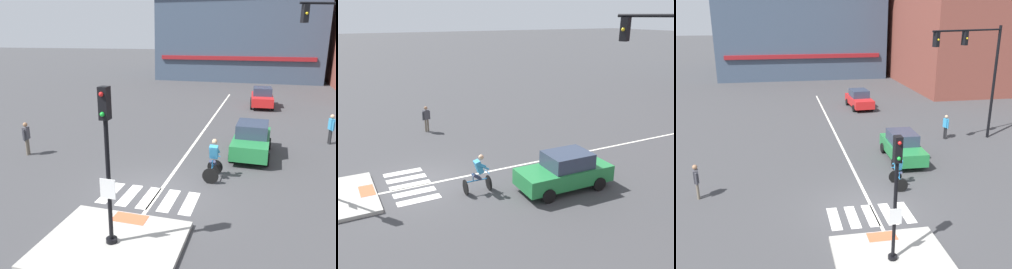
% 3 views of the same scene
% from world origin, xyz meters
% --- Properties ---
extents(ground_plane, '(300.00, 300.00, 0.00)m').
position_xyz_m(ground_plane, '(0.00, 0.00, 0.00)').
color(ground_plane, '#3D3D3F').
extents(traffic_island, '(3.92, 3.38, 0.15)m').
position_xyz_m(traffic_island, '(0.00, -3.68, 0.07)').
color(traffic_island, '#A3A099').
rests_on(traffic_island, ground).
extents(tactile_pad_front, '(1.10, 0.60, 0.01)m').
position_xyz_m(tactile_pad_front, '(0.00, -2.34, 0.15)').
color(tactile_pad_front, '#DB5B38').
rests_on(tactile_pad_front, traffic_island).
extents(signal_pole, '(0.44, 0.38, 4.38)m').
position_xyz_m(signal_pole, '(0.00, -3.68, 2.79)').
color(signal_pole, black).
rests_on(signal_pole, traffic_island).
extents(crosswalk_stripe_a, '(0.44, 1.80, 0.01)m').
position_xyz_m(crosswalk_stripe_a, '(-1.54, -0.52, 0.00)').
color(crosswalk_stripe_a, silver).
rests_on(crosswalk_stripe_a, ground).
extents(crosswalk_stripe_b, '(0.44, 1.80, 0.01)m').
position_xyz_m(crosswalk_stripe_b, '(-0.77, -0.52, 0.00)').
color(crosswalk_stripe_b, silver).
rests_on(crosswalk_stripe_b, ground).
extents(crosswalk_stripe_c, '(0.44, 1.80, 0.01)m').
position_xyz_m(crosswalk_stripe_c, '(0.00, -0.52, 0.00)').
color(crosswalk_stripe_c, silver).
rests_on(crosswalk_stripe_c, ground).
extents(crosswalk_stripe_d, '(0.44, 1.80, 0.01)m').
position_xyz_m(crosswalk_stripe_d, '(0.77, -0.52, 0.00)').
color(crosswalk_stripe_d, silver).
rests_on(crosswalk_stripe_d, ground).
extents(crosswalk_stripe_e, '(0.44, 1.80, 0.01)m').
position_xyz_m(crosswalk_stripe_e, '(1.54, -0.52, 0.00)').
color(crosswalk_stripe_e, silver).
rests_on(crosswalk_stripe_e, ground).
extents(lane_centre_line, '(0.14, 28.00, 0.01)m').
position_xyz_m(lane_centre_line, '(0.23, 10.00, 0.00)').
color(lane_centre_line, silver).
rests_on(lane_centre_line, ground).
extents(building_corner_right, '(22.07, 20.16, 11.28)m').
position_xyz_m(building_corner_right, '(-0.30, 43.22, 5.66)').
color(building_corner_right, '#3D4C60').
rests_on(building_corner_right, ground).
extents(car_green_eastbound_mid, '(1.92, 4.14, 1.64)m').
position_xyz_m(car_green_eastbound_mid, '(3.34, 5.39, 0.81)').
color(car_green_eastbound_mid, '#237A3D').
rests_on(car_green_eastbound_mid, ground).
extents(car_red_eastbound_distant, '(2.01, 4.18, 1.64)m').
position_xyz_m(car_red_eastbound_distant, '(3.53, 18.19, 0.81)').
color(car_red_eastbound_distant, red).
rests_on(car_red_eastbound_distant, ground).
extents(cyclist, '(0.69, 1.11, 1.68)m').
position_xyz_m(cyclist, '(1.97, 1.95, 0.87)').
color(cyclist, black).
rests_on(cyclist, ground).
extents(pedestrian_at_curb_left, '(0.29, 0.54, 1.67)m').
position_xyz_m(pedestrian_at_curb_left, '(-7.42, 2.32, 0.98)').
color(pedestrian_at_curb_left, '#6B6051').
rests_on(pedestrian_at_curb_left, ground).
extents(pedestrian_waiting_far_side, '(0.30, 0.54, 1.67)m').
position_xyz_m(pedestrian_waiting_far_side, '(7.41, 8.50, 0.98)').
color(pedestrian_waiting_far_side, black).
rests_on(pedestrian_waiting_far_side, ground).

